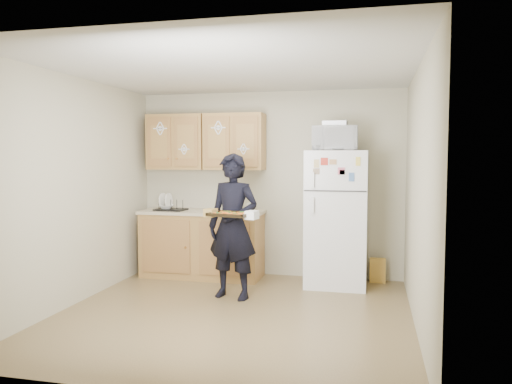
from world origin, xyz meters
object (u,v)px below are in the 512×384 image
microwave (334,138)px  person (233,226)px  dish_rack (171,204)px  refrigerator (337,218)px  baking_tray (231,215)px

microwave → person: bearing=-149.1°
person → microwave: (1.08, 0.79, 1.02)m
dish_rack → refrigerator: bearing=0.4°
dish_rack → baking_tray: bearing=-43.9°
microwave → dish_rack: size_ratio=1.39×
person → baking_tray: size_ratio=3.75×
refrigerator → baking_tray: bearing=-132.8°
microwave → dish_rack: (-2.19, 0.04, -0.87)m
refrigerator → baking_tray: (-1.06, -1.14, 0.15)m
person → dish_rack: (-1.11, 0.83, 0.15)m
microwave → refrigerator: bearing=46.4°
person → dish_rack: person is taller
baking_tray → dish_rack: bearing=147.6°
microwave → dish_rack: 2.35m
refrigerator → baking_tray: refrigerator is taller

